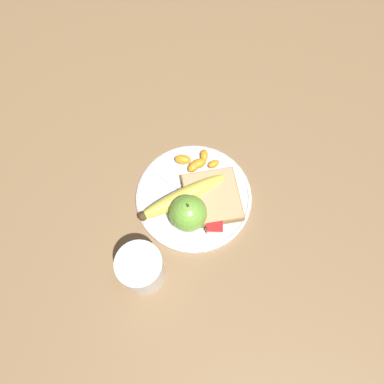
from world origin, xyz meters
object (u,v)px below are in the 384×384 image
(plate, at_px, (192,197))
(bread_slice, at_px, (210,198))
(banana, at_px, (181,197))
(fork, at_px, (189,195))
(jam_packet, at_px, (212,224))
(apple, at_px, (186,213))
(juice_glass, at_px, (139,269))

(plate, height_order, bread_slice, bread_slice)
(plate, xyz_separation_m, banana, (-0.01, 0.02, 0.02))
(fork, height_order, jam_packet, jam_packet)
(plate, bearing_deg, jam_packet, -147.15)
(bread_slice, height_order, jam_packet, same)
(fork, relative_size, jam_packet, 4.10)
(apple, bearing_deg, plate, -11.39)
(plate, bearing_deg, banana, 113.06)
(bread_slice, bearing_deg, banana, 91.29)
(plate, xyz_separation_m, jam_packet, (-0.06, -0.04, 0.01))
(plate, bearing_deg, apple, 168.61)
(banana, xyz_separation_m, fork, (0.01, -0.02, -0.02))
(banana, relative_size, fork, 1.18)
(juice_glass, height_order, bread_slice, juice_glass)
(bread_slice, relative_size, fork, 0.83)
(banana, xyz_separation_m, jam_packet, (-0.05, -0.06, -0.01))
(juice_glass, xyz_separation_m, fork, (0.16, -0.09, -0.03))
(juice_glass, distance_m, jam_packet, 0.17)
(apple, height_order, fork, apple)
(bread_slice, bearing_deg, juice_glass, 138.86)
(apple, bearing_deg, jam_packet, -103.36)
(banana, bearing_deg, jam_packet, -130.91)
(juice_glass, xyz_separation_m, banana, (0.15, -0.07, -0.01))
(jam_packet, bearing_deg, apple, 76.64)
(plate, height_order, apple, apple)
(bread_slice, xyz_separation_m, jam_packet, (-0.06, -0.00, -0.00))
(apple, height_order, jam_packet, apple)
(plate, relative_size, apple, 2.91)
(juice_glass, bearing_deg, bread_slice, -41.14)
(apple, bearing_deg, banana, 15.05)
(plate, distance_m, jam_packet, 0.08)
(apple, relative_size, jam_packet, 2.10)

